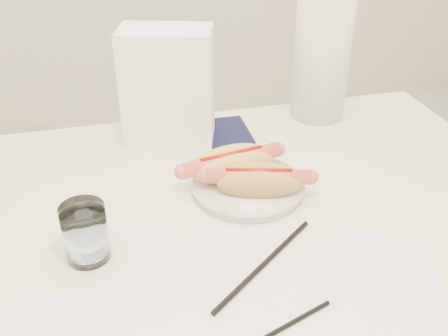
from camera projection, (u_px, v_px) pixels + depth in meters
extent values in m
cube|color=white|center=(214.00, 225.00, 0.90)|extent=(1.20, 0.80, 0.04)
cylinder|color=silver|center=(372.00, 230.00, 1.49)|extent=(0.04, 0.04, 0.71)
cylinder|color=white|center=(248.00, 188.00, 0.95)|extent=(0.24, 0.24, 0.02)
ellipsoid|color=#E6AE5C|center=(236.00, 168.00, 0.95)|extent=(0.16, 0.07, 0.05)
ellipsoid|color=#E6AE5C|center=(227.00, 159.00, 0.97)|extent=(0.16, 0.07, 0.05)
ellipsoid|color=#E6AE5C|center=(231.00, 169.00, 0.97)|extent=(0.15, 0.08, 0.03)
cylinder|color=#EB5753|center=(231.00, 160.00, 0.96)|extent=(0.20, 0.06, 0.03)
cylinder|color=#990A05|center=(232.00, 154.00, 0.95)|extent=(0.12, 0.03, 0.01)
ellipsoid|color=tan|center=(259.00, 185.00, 0.90)|extent=(0.15, 0.08, 0.05)
ellipsoid|color=tan|center=(258.00, 174.00, 0.93)|extent=(0.15, 0.08, 0.05)
ellipsoid|color=tan|center=(258.00, 185.00, 0.92)|extent=(0.14, 0.09, 0.03)
cylinder|color=#D55D4B|center=(259.00, 177.00, 0.91)|extent=(0.18, 0.08, 0.03)
cylinder|color=#990A05|center=(259.00, 171.00, 0.91)|extent=(0.11, 0.04, 0.01)
cylinder|color=white|center=(85.00, 233.00, 0.78)|extent=(0.07, 0.07, 0.09)
cylinder|color=black|center=(264.00, 264.00, 0.79)|extent=(0.20, 0.16, 0.01)
cylinder|color=black|center=(271.00, 334.00, 0.67)|extent=(0.19, 0.07, 0.01)
cube|color=white|center=(168.00, 87.00, 1.06)|extent=(0.20, 0.15, 0.24)
cube|color=#101233|center=(219.00, 133.00, 1.15)|extent=(0.13, 0.13, 0.01)
cylinder|color=silver|center=(322.00, 57.00, 1.16)|extent=(0.16, 0.16, 0.28)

